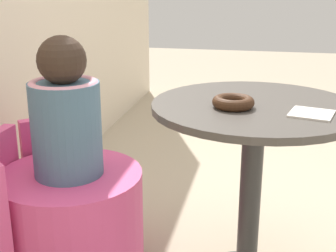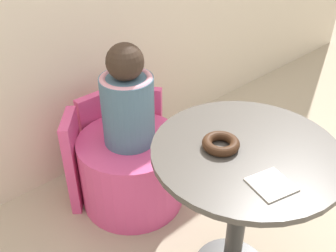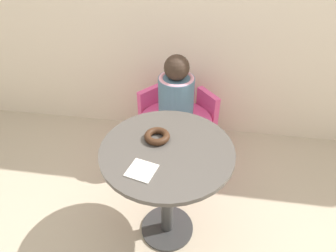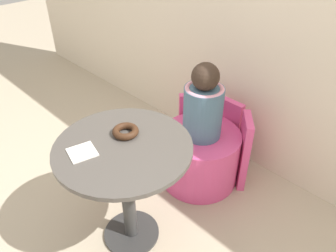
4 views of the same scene
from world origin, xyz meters
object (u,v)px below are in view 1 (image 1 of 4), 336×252
Objects in this scene: round_table at (253,148)px; tub_chair at (73,220)px; donut at (233,102)px; child_figure at (66,114)px.

round_table is 0.78m from tub_chair.
tub_chair is 3.98× the size of donut.
child_figure is (-0.04, 0.69, 0.10)m from round_table.
round_table is 0.70m from child_figure.
donut is at bearing -92.58° from tub_chair.
child_figure is (0.00, -0.00, 0.44)m from tub_chair.
child_figure is at bearing -82.87° from tub_chair.
child_figure reaches higher than donut.
child_figure is 0.63m from donut.
donut is at bearing -92.58° from child_figure.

